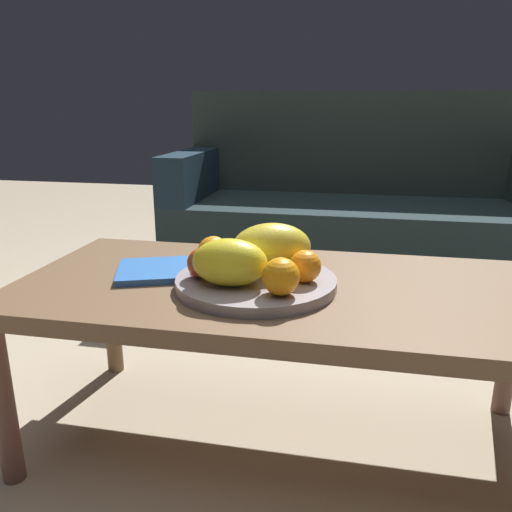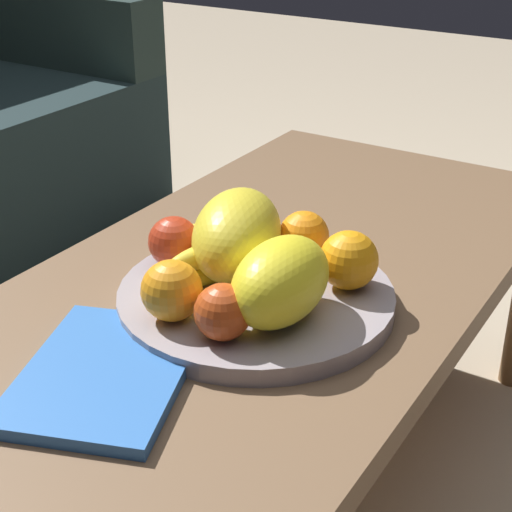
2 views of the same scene
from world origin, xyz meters
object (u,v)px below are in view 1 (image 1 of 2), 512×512
object	(u,v)px
apple_left	(202,263)
magazine	(170,270)
melon_large_front	(271,248)
apple_front	(267,246)
orange_right	(281,277)
orange_front	(213,252)
banana_bunch	(263,258)
fruit_bowl	(256,282)
couch	(353,219)
orange_left	(305,266)
melon_smaller_beside	(230,262)
coffee_table	(284,301)

from	to	relation	value
apple_left	magazine	bearing A→B (deg)	142.61
melon_large_front	apple_front	distance (m)	0.09
orange_right	apple_left	size ratio (longest dim) A/B	1.14
melon_large_front	apple_left	distance (m)	0.16
orange_front	banana_bunch	world-z (taller)	orange_front
banana_bunch	apple_front	bearing A→B (deg)	92.77
melon_large_front	apple_front	size ratio (longest dim) A/B	2.59
fruit_bowl	apple_front	distance (m)	0.14
couch	melon_large_front	distance (m)	1.35
orange_front	apple_left	size ratio (longest dim) A/B	1.11
fruit_bowl	apple_front	size ratio (longest dim) A/B	5.10
fruit_bowl	banana_bunch	size ratio (longest dim) A/B	2.14
couch	magazine	xyz separation A→B (m)	(-0.43, -1.31, 0.14)
orange_left	apple_left	size ratio (longest dim) A/B	1.04
couch	fruit_bowl	bearing A→B (deg)	-98.35
orange_front	banana_bunch	distance (m)	0.12
apple_front	melon_large_front	bearing A→B (deg)	-72.98
melon_smaller_beside	magazine	xyz separation A→B (m)	(-0.19, 0.12, -0.07)
fruit_bowl	melon_large_front	size ratio (longest dim) A/B	1.97
couch	orange_left	xyz separation A→B (m)	(-0.09, -1.38, 0.19)
coffee_table	melon_smaller_beside	size ratio (longest dim) A/B	7.65
magazine	apple_left	bearing A→B (deg)	-57.65
melon_smaller_beside	apple_front	size ratio (longest dim) A/B	2.29
apple_front	orange_right	bearing A→B (deg)	-72.90
couch	melon_smaller_beside	distance (m)	1.47
fruit_bowl	banana_bunch	world-z (taller)	banana_bunch
orange_front	orange_left	bearing A→B (deg)	-14.72
orange_left	fruit_bowl	bearing A→B (deg)	175.26
orange_front	apple_front	size ratio (longest dim) A/B	1.07
coffee_table	orange_front	bearing A→B (deg)	176.44
magazine	melon_large_front	bearing A→B (deg)	-22.95
melon_smaller_beside	apple_front	distance (m)	0.20
fruit_bowl	melon_smaller_beside	distance (m)	0.10
coffee_table	melon_large_front	size ratio (longest dim) A/B	6.75
orange_front	apple_front	world-z (taller)	orange_front
fruit_bowl	melon_large_front	xyz separation A→B (m)	(0.03, 0.05, 0.07)
magazine	coffee_table	bearing A→B (deg)	-24.13
coffee_table	apple_left	distance (m)	0.22
fruit_bowl	orange_front	xyz separation A→B (m)	(-0.11, 0.05, 0.05)
apple_front	melon_smaller_beside	bearing A→B (deg)	-102.87
coffee_table	fruit_bowl	world-z (taller)	fruit_bowl
couch	orange_front	size ratio (longest dim) A/B	22.17
magazine	apple_front	bearing A→B (deg)	-2.36
orange_front	banana_bunch	size ratio (longest dim) A/B	0.45
melon_large_front	magazine	bearing A→B (deg)	177.31
couch	banana_bunch	size ratio (longest dim) A/B	9.93
apple_front	magazine	xyz separation A→B (m)	(-0.23, -0.07, -0.05)
fruit_bowl	melon_large_front	world-z (taller)	melon_large_front
melon_smaller_beside	banana_bunch	size ratio (longest dim) A/B	0.96
coffee_table	apple_left	size ratio (longest dim) A/B	18.27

